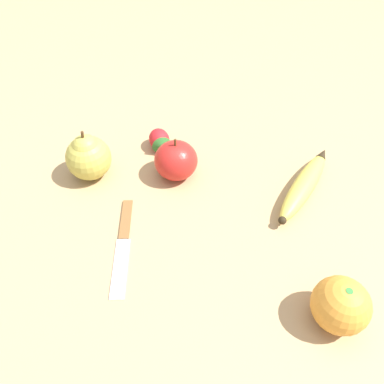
# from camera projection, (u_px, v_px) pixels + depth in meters

# --- Properties ---
(ground_plane) EXTENTS (3.00, 3.00, 0.00)m
(ground_plane) POSITION_uv_depth(u_px,v_px,m) (234.00, 217.00, 0.64)
(ground_plane) COLOR tan
(banana) EXTENTS (0.17, 0.16, 0.04)m
(banana) POSITION_uv_depth(u_px,v_px,m) (304.00, 185.00, 0.67)
(banana) COLOR #DBCC4C
(banana) RESTS_ON ground_plane
(orange) EXTENTS (0.08, 0.08, 0.08)m
(orange) POSITION_uv_depth(u_px,v_px,m) (341.00, 305.00, 0.49)
(orange) COLOR orange
(orange) RESTS_ON ground_plane
(pear) EXTENTS (0.08, 0.08, 0.10)m
(pear) POSITION_uv_depth(u_px,v_px,m) (88.00, 156.00, 0.68)
(pear) COLOR #B7AD47
(pear) RESTS_ON ground_plane
(strawberry) EXTENTS (0.06, 0.05, 0.04)m
(strawberry) POSITION_uv_depth(u_px,v_px,m) (160.00, 141.00, 0.75)
(strawberry) COLOR red
(strawberry) RESTS_ON ground_plane
(apple) EXTENTS (0.08, 0.08, 0.09)m
(apple) POSITION_uv_depth(u_px,v_px,m) (176.00, 160.00, 0.69)
(apple) COLOR red
(apple) RESTS_ON ground_plane
(paring_knife) EXTENTS (0.19, 0.04, 0.01)m
(paring_knife) POSITION_uv_depth(u_px,v_px,m) (123.00, 241.00, 0.60)
(paring_knife) COLOR silver
(paring_knife) RESTS_ON ground_plane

